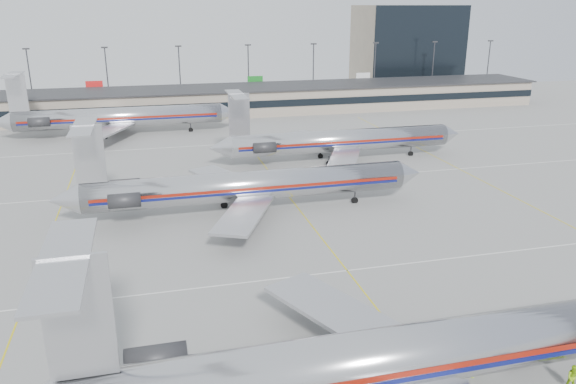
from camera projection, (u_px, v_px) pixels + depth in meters
name	position (u px, v px, depth m)	size (l,w,h in m)	color
ground	(388.00, 323.00, 46.64)	(260.00, 260.00, 0.00)	gray
apron_markings	(347.00, 270.00, 55.83)	(160.00, 0.15, 0.02)	silver
terminal	(223.00, 100.00, 135.68)	(162.00, 17.00, 6.25)	gray
light_mast_row	(215.00, 71.00, 146.85)	(163.60, 0.40, 15.28)	#38383D
distant_building	(406.00, 47.00, 174.80)	(30.00, 20.00, 25.00)	tan
jet_foreground	(398.00, 356.00, 35.88)	(50.10, 29.50, 13.11)	silver
jet_second_row	(242.00, 186.00, 70.21)	(47.22, 27.80, 12.36)	silver
jet_third_row	(336.00, 141.00, 93.95)	(44.30, 27.25, 12.11)	silver
jet_back_row	(115.00, 117.00, 112.24)	(47.39, 29.15, 12.96)	silver
belt_loader	(513.00, 349.00, 41.97)	(4.91, 2.82, 2.52)	gray
ramp_worker_near	(474.00, 365.00, 39.68)	(0.66, 0.43, 1.80)	#ACED16
ramp_worker_far	(573.00, 378.00, 38.30)	(0.91, 0.71, 1.88)	#97D013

